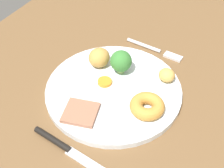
{
  "coord_description": "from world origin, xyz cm",
  "views": [
    {
      "loc": [
        43.16,
        22.05,
        52.14
      ],
      "look_at": [
        2.03,
        -0.38,
        6.0
      ],
      "focal_mm": 48.83,
      "sensor_mm": 36.0,
      "label": 1
    }
  ],
  "objects_px": {
    "meat_slice_main": "(81,113)",
    "fork": "(156,50)",
    "yorkshire_pudding": "(147,106)",
    "broccoli_floret": "(121,61)",
    "roast_potato_left": "(167,75)",
    "knife": "(66,148)",
    "dinner_plate": "(112,89)",
    "carrot_coin_front": "(105,82)",
    "roast_potato_right": "(99,58)"
  },
  "relations": [
    {
      "from": "meat_slice_main",
      "to": "fork",
      "type": "height_order",
      "value": "meat_slice_main"
    },
    {
      "from": "yorkshire_pudding",
      "to": "broccoli_floret",
      "type": "distance_m",
      "value": 0.13
    },
    {
      "from": "yorkshire_pudding",
      "to": "broccoli_floret",
      "type": "bearing_deg",
      "value": -127.92
    },
    {
      "from": "roast_potato_left",
      "to": "knife",
      "type": "distance_m",
      "value": 0.27
    },
    {
      "from": "dinner_plate",
      "to": "roast_potato_left",
      "type": "relative_size",
      "value": 7.97
    },
    {
      "from": "meat_slice_main",
      "to": "carrot_coin_front",
      "type": "distance_m",
      "value": 0.1
    },
    {
      "from": "roast_potato_right",
      "to": "broccoli_floret",
      "type": "xyz_separation_m",
      "value": [
        -0.0,
        0.06,
        0.01
      ]
    },
    {
      "from": "roast_potato_right",
      "to": "carrot_coin_front",
      "type": "bearing_deg",
      "value": 41.05
    },
    {
      "from": "meat_slice_main",
      "to": "roast_potato_right",
      "type": "bearing_deg",
      "value": -163.94
    },
    {
      "from": "dinner_plate",
      "to": "roast_potato_right",
      "type": "relative_size",
      "value": 5.81
    },
    {
      "from": "dinner_plate",
      "to": "carrot_coin_front",
      "type": "height_order",
      "value": "carrot_coin_front"
    },
    {
      "from": "carrot_coin_front",
      "to": "fork",
      "type": "bearing_deg",
      "value": 164.54
    },
    {
      "from": "roast_potato_left",
      "to": "carrot_coin_front",
      "type": "height_order",
      "value": "roast_potato_left"
    },
    {
      "from": "roast_potato_right",
      "to": "fork",
      "type": "relative_size",
      "value": 0.33
    },
    {
      "from": "dinner_plate",
      "to": "carrot_coin_front",
      "type": "bearing_deg",
      "value": -100.92
    },
    {
      "from": "fork",
      "to": "carrot_coin_front",
      "type": "bearing_deg",
      "value": -101.63
    },
    {
      "from": "yorkshire_pudding",
      "to": "fork",
      "type": "distance_m",
      "value": 0.22
    },
    {
      "from": "roast_potato_right",
      "to": "broccoli_floret",
      "type": "distance_m",
      "value": 0.06
    },
    {
      "from": "dinner_plate",
      "to": "yorkshire_pudding",
      "type": "distance_m",
      "value": 0.1
    },
    {
      "from": "dinner_plate",
      "to": "broccoli_floret",
      "type": "height_order",
      "value": "broccoli_floret"
    },
    {
      "from": "broccoli_floret",
      "to": "dinner_plate",
      "type": "bearing_deg",
      "value": 6.73
    },
    {
      "from": "roast_potato_left",
      "to": "meat_slice_main",
      "type": "bearing_deg",
      "value": -33.17
    },
    {
      "from": "dinner_plate",
      "to": "knife",
      "type": "bearing_deg",
      "value": -1.18
    },
    {
      "from": "roast_potato_right",
      "to": "fork",
      "type": "height_order",
      "value": "roast_potato_right"
    },
    {
      "from": "yorkshire_pudding",
      "to": "roast_potato_left",
      "type": "xyz_separation_m",
      "value": [
        -0.1,
        0.0,
        0.0
      ]
    },
    {
      "from": "yorkshire_pudding",
      "to": "roast_potato_right",
      "type": "xyz_separation_m",
      "value": [
        -0.08,
        -0.16,
        0.01
      ]
    },
    {
      "from": "meat_slice_main",
      "to": "yorkshire_pudding",
      "type": "bearing_deg",
      "value": 122.65
    },
    {
      "from": "knife",
      "to": "roast_potato_right",
      "type": "bearing_deg",
      "value": 110.54
    },
    {
      "from": "roast_potato_left",
      "to": "broccoli_floret",
      "type": "relative_size",
      "value": 0.65
    },
    {
      "from": "roast_potato_right",
      "to": "knife",
      "type": "relative_size",
      "value": 0.28
    },
    {
      "from": "roast_potato_left",
      "to": "broccoli_floret",
      "type": "xyz_separation_m",
      "value": [
        0.03,
        -0.1,
        0.02
      ]
    },
    {
      "from": "meat_slice_main",
      "to": "carrot_coin_front",
      "type": "bearing_deg",
      "value": -179.3
    },
    {
      "from": "carrot_coin_front",
      "to": "fork",
      "type": "xyz_separation_m",
      "value": [
        -0.18,
        0.05,
        -0.01
      ]
    },
    {
      "from": "yorkshire_pudding",
      "to": "knife",
      "type": "height_order",
      "value": "yorkshire_pudding"
    },
    {
      "from": "meat_slice_main",
      "to": "roast_potato_left",
      "type": "relative_size",
      "value": 1.77
    },
    {
      "from": "roast_potato_right",
      "to": "carrot_coin_front",
      "type": "height_order",
      "value": "roast_potato_right"
    },
    {
      "from": "dinner_plate",
      "to": "fork",
      "type": "relative_size",
      "value": 1.94
    },
    {
      "from": "meat_slice_main",
      "to": "broccoli_floret",
      "type": "distance_m",
      "value": 0.15
    },
    {
      "from": "meat_slice_main",
      "to": "fork",
      "type": "relative_size",
      "value": 0.43
    },
    {
      "from": "meat_slice_main",
      "to": "roast_potato_right",
      "type": "distance_m",
      "value": 0.15
    },
    {
      "from": "roast_potato_left",
      "to": "broccoli_floret",
      "type": "height_order",
      "value": "broccoli_floret"
    },
    {
      "from": "carrot_coin_front",
      "to": "broccoli_floret",
      "type": "bearing_deg",
      "value": 164.05
    },
    {
      "from": "carrot_coin_front",
      "to": "fork",
      "type": "distance_m",
      "value": 0.18
    },
    {
      "from": "roast_potato_right",
      "to": "broccoli_floret",
      "type": "bearing_deg",
      "value": 92.16
    },
    {
      "from": "yorkshire_pudding",
      "to": "carrot_coin_front",
      "type": "relative_size",
      "value": 2.23
    },
    {
      "from": "meat_slice_main",
      "to": "carrot_coin_front",
      "type": "relative_size",
      "value": 2.07
    },
    {
      "from": "fork",
      "to": "broccoli_floret",
      "type": "bearing_deg",
      "value": -101.43
    },
    {
      "from": "roast_potato_right",
      "to": "knife",
      "type": "distance_m",
      "value": 0.23
    },
    {
      "from": "dinner_plate",
      "to": "broccoli_floret",
      "type": "distance_m",
      "value": 0.07
    },
    {
      "from": "broccoli_floret",
      "to": "knife",
      "type": "height_order",
      "value": "broccoli_floret"
    }
  ]
}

